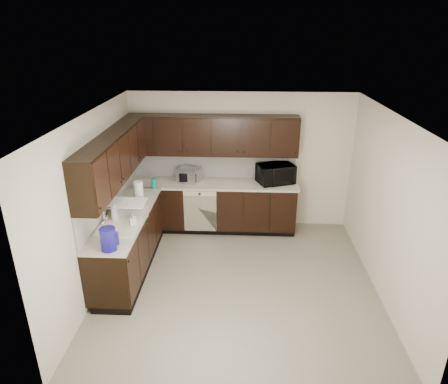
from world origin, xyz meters
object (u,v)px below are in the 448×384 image
at_px(sink, 121,228).
at_px(storage_bin, 128,209).
at_px(toaster_oven, 189,175).
at_px(blue_pitcher, 108,239).
at_px(microwave, 275,174).

relative_size(sink, storage_bin, 1.62).
xyz_separation_m(toaster_oven, storage_bin, (-0.71, -1.43, -0.02)).
height_order(sink, toaster_oven, sink).
distance_m(sink, toaster_oven, 1.90).
relative_size(sink, blue_pitcher, 2.75).
bearing_deg(microwave, blue_pitcher, -154.56).
relative_size(microwave, storage_bin, 1.22).
height_order(microwave, blue_pitcher, microwave).
distance_m(sink, storage_bin, 0.35).
relative_size(storage_bin, blue_pitcher, 1.69).
bearing_deg(storage_bin, microwave, 32.40).
bearing_deg(toaster_oven, storage_bin, -91.93).
bearing_deg(storage_bin, blue_pitcher, -88.52).
bearing_deg(toaster_oven, sink, -88.83).
distance_m(microwave, storage_bin, 2.68).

